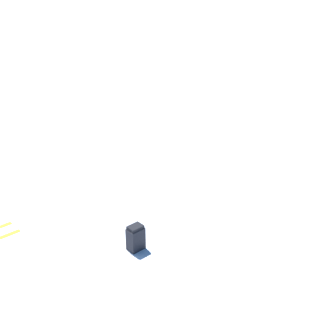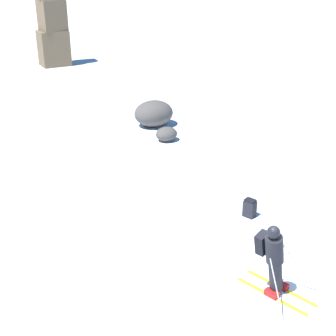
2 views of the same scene
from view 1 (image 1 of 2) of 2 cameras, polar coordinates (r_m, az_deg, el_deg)
name	(u,v)px [view 1 (image 1 of 2)]	position (r m, az deg, el deg)	size (l,w,h in m)	color
spare_backpack	(136,238)	(10.37, -3.31, -7.08)	(0.31, 0.36, 0.50)	black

